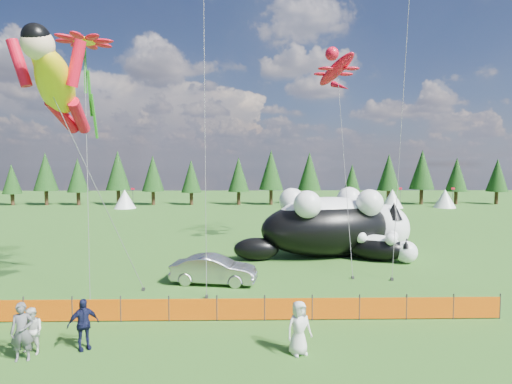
% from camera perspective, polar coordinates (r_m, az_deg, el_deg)
% --- Properties ---
extents(ground, '(160.00, 160.00, 0.00)m').
position_cam_1_polar(ground, '(20.41, -2.02, -14.76)').
color(ground, '#0D3609').
rests_on(ground, ground).
extents(safety_fence, '(22.06, 0.06, 1.10)m').
position_cam_1_polar(safety_fence, '(17.42, -2.19, -16.37)').
color(safety_fence, '#262626').
rests_on(safety_fence, ground).
extents(tree_line, '(90.00, 4.00, 8.00)m').
position_cam_1_polar(tree_line, '(64.38, -1.42, 1.72)').
color(tree_line, black).
rests_on(tree_line, ground).
extents(festival_tents, '(50.00, 3.20, 2.80)m').
position_cam_1_polar(festival_tents, '(60.50, 9.04, -0.95)').
color(festival_tents, white).
rests_on(festival_tents, ground).
extents(cat_large, '(13.17, 7.03, 4.82)m').
position_cam_1_polar(cat_large, '(29.37, 11.27, -4.44)').
color(cat_large, black).
rests_on(cat_large, ground).
extents(cat_small, '(5.23, 3.50, 2.00)m').
position_cam_1_polar(cat_small, '(28.67, 17.25, -7.47)').
color(cat_small, black).
rests_on(cat_small, ground).
extents(car, '(4.87, 2.35, 1.54)m').
position_cam_1_polar(car, '(22.47, -6.03, -10.97)').
color(car, '#AFAEB3').
rests_on(car, ground).
extents(spectator_a, '(0.81, 0.64, 1.96)m').
position_cam_1_polar(spectator_a, '(16.12, -30.44, -16.82)').
color(spectator_a, '#535357').
rests_on(spectator_a, ground).
extents(spectator_b, '(0.91, 0.74, 1.62)m').
position_cam_1_polar(spectator_b, '(16.48, -29.37, -16.95)').
color(spectator_b, silver).
rests_on(spectator_b, ground).
extents(spectator_c, '(1.19, 1.08, 1.83)m').
position_cam_1_polar(spectator_c, '(16.07, -23.47, -16.93)').
color(spectator_c, '#121534').
rests_on(spectator_c, ground).
extents(spectator_e, '(1.06, 0.87, 1.86)m').
position_cam_1_polar(spectator_e, '(14.59, 6.16, -18.73)').
color(spectator_e, silver).
rests_on(spectator_e, ground).
extents(superhero_kite, '(5.87, 5.99, 12.61)m').
position_cam_1_polar(superhero_kite, '(20.04, -26.69, 13.54)').
color(superhero_kite, yellow).
rests_on(superhero_kite, ground).
extents(gecko_kite, '(5.45, 12.67, 16.39)m').
position_cam_1_polar(gecko_kite, '(32.83, 11.37, 16.74)').
color(gecko_kite, red).
rests_on(gecko_kite, ground).
extents(flower_kite, '(3.16, 4.62, 13.17)m').
position_cam_1_polar(flower_kite, '(23.67, -23.30, 18.80)').
color(flower_kite, red).
rests_on(flower_kite, ground).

